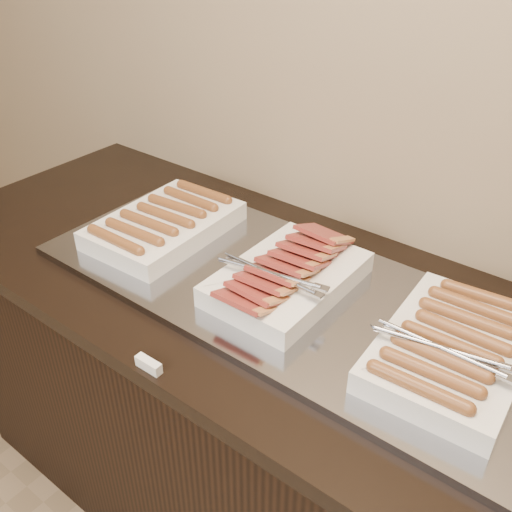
{
  "coord_description": "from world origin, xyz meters",
  "views": [
    {
      "loc": [
        0.58,
        1.26,
        1.68
      ],
      "look_at": [
        -0.1,
        2.13,
        0.97
      ],
      "focal_mm": 40.0,
      "sensor_mm": 36.0,
      "label": 1
    }
  ],
  "objects": [
    {
      "name": "counter",
      "position": [
        0.0,
        2.13,
        0.45
      ],
      "size": [
        2.06,
        0.76,
        0.9
      ],
      "color": "black",
      "rests_on": "ground"
    },
    {
      "name": "warming_tray",
      "position": [
        -0.01,
        2.13,
        0.91
      ],
      "size": [
        1.2,
        0.5,
        0.02
      ],
      "primitive_type": "cube",
      "color": "gray",
      "rests_on": "counter"
    },
    {
      "name": "dish_left",
      "position": [
        -0.4,
        2.13,
        0.95
      ],
      "size": [
        0.27,
        0.39,
        0.07
      ],
      "rotation": [
        0.0,
        0.0,
        0.04
      ],
      "color": "white",
      "rests_on": "warming_tray"
    },
    {
      "name": "dish_right",
      "position": [
        0.38,
        2.13,
        0.95
      ],
      "size": [
        0.28,
        0.39,
        0.08
      ],
      "rotation": [
        0.0,
        0.0,
        0.05
      ],
      "color": "white",
      "rests_on": "warming_tray"
    },
    {
      "name": "dish_center",
      "position": [
        -0.01,
        2.13,
        0.95
      ],
      "size": [
        0.27,
        0.38,
        0.09
      ],
      "rotation": [
        0.0,
        0.0,
        0.0
      ],
      "color": "white",
      "rests_on": "warming_tray"
    },
    {
      "name": "label_holder",
      "position": [
        -0.08,
        1.77,
        0.91
      ],
      "size": [
        0.06,
        0.02,
        0.02
      ],
      "primitive_type": "cube",
      "rotation": [
        0.0,
        0.0,
        0.01
      ],
      "color": "white",
      "rests_on": "counter"
    }
  ]
}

